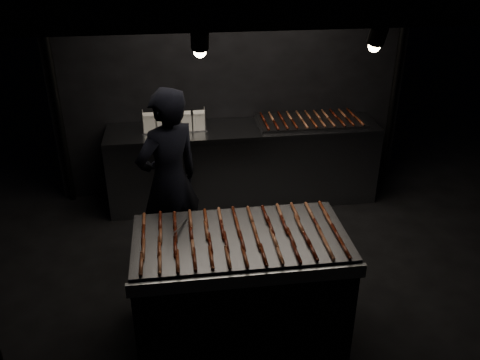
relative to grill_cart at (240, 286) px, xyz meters
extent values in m
plane|color=black|center=(0.24, 0.99, -0.45)|extent=(80.00, 80.00, 0.00)
cylinder|color=black|center=(-1.66, 2.41, 0.80)|extent=(0.07, 0.07, 2.50)
cylinder|color=black|center=(2.14, 2.41, 0.80)|extent=(0.07, 0.07, 2.50)
cube|color=black|center=(0.24, -0.44, 2.00)|extent=(3.80, 0.05, 0.05)
cube|color=black|center=(0.24, 2.49, 0.80)|extent=(4.00, 0.06, 2.50)
cylinder|color=black|center=(-0.26, -0.26, 1.90)|extent=(0.10, 0.13, 0.13)
sphere|color=#FFD899|center=(-0.26, -0.23, 1.83)|extent=(0.07, 0.07, 0.07)
cylinder|color=black|center=(0.74, -0.26, 1.90)|extent=(0.10, 0.13, 0.13)
sphere|color=#FFD899|center=(0.74, -0.23, 1.83)|extent=(0.07, 0.07, 0.07)
cube|color=black|center=(0.00, 0.00, -0.03)|extent=(1.54, 0.80, 0.85)
cube|color=gray|center=(0.00, -0.42, 0.38)|extent=(1.58, 0.03, 0.10)
cube|color=#3D3D3F|center=(0.00, 0.00, 0.42)|extent=(1.54, 0.80, 0.05)
cube|color=gray|center=(0.33, 2.14, -0.02)|extent=(3.00, 0.60, 0.86)
cube|color=gray|center=(0.33, 2.14, 0.43)|extent=(3.00, 0.62, 0.04)
cylinder|color=#99999E|center=(-0.75, 2.09, 0.57)|extent=(0.01, 0.01, 0.24)
cylinder|color=#99999E|center=(-0.09, 2.09, 0.57)|extent=(0.01, 0.01, 0.24)
cylinder|color=#99999E|center=(-0.75, 2.19, 0.57)|extent=(0.01, 0.01, 0.24)
cylinder|color=#99999E|center=(-0.09, 2.19, 0.57)|extent=(0.01, 0.01, 0.24)
cube|color=#99999E|center=(-0.42, 2.14, 0.45)|extent=(0.70, 0.14, 0.01)
cube|color=white|center=(-0.68, 2.14, 0.55)|extent=(0.14, 0.10, 0.18)
cube|color=white|center=(-0.68, 2.14, 0.64)|extent=(0.15, 0.11, 0.02)
cube|color=white|center=(-0.55, 2.14, 0.55)|extent=(0.14, 0.10, 0.18)
cube|color=white|center=(-0.55, 2.14, 0.64)|extent=(0.15, 0.11, 0.02)
cube|color=white|center=(-0.42, 2.14, 0.55)|extent=(0.14, 0.10, 0.18)
cube|color=white|center=(-0.42, 2.14, 0.64)|extent=(0.15, 0.11, 0.02)
cube|color=white|center=(-0.29, 2.14, 0.55)|extent=(0.14, 0.10, 0.18)
cube|color=white|center=(-0.29, 2.14, 0.64)|extent=(0.15, 0.11, 0.02)
cube|color=white|center=(-0.17, 2.14, 0.55)|extent=(0.14, 0.10, 0.18)
cube|color=white|center=(-0.17, 2.14, 0.64)|extent=(0.15, 0.11, 0.02)
cube|color=#3D3D3F|center=(1.08, 2.14, 0.47)|extent=(1.17, 0.55, 0.05)
imported|color=black|center=(-0.50, 1.01, 0.41)|extent=(0.75, 0.69, 1.73)
camera|label=1|loc=(-0.42, -3.03, 2.47)|focal=38.00mm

